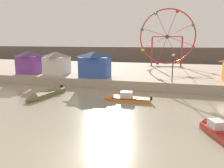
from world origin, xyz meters
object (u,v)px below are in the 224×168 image
(carnival_booth_white_ticket, at_px, (57,62))
(carnival_booth_blue_tent, at_px, (95,64))
(motorboat_faded_red, at_px, (214,129))
(ferris_wheel_red_frame, at_px, (167,38))
(motorboat_orange_hull, at_px, (123,98))
(motorboat_olive_wood, at_px, (42,95))
(carnival_booth_purple_stall, at_px, (30,62))
(promenade_lamp_near, at_px, (173,63))

(carnival_booth_white_ticket, relative_size, carnival_booth_blue_tent, 0.84)
(motorboat_faded_red, bearing_deg, ferris_wheel_red_frame, -14.31)
(carnival_booth_white_ticket, xyz_separation_m, carnival_booth_blue_tent, (6.52, -1.29, 0.09))
(motorboat_orange_hull, bearing_deg, motorboat_olive_wood, 7.04)
(motorboat_olive_wood, bearing_deg, ferris_wheel_red_frame, 160.21)
(carnival_booth_blue_tent, bearing_deg, motorboat_orange_hull, -53.15)
(motorboat_olive_wood, xyz_separation_m, carnival_booth_white_ticket, (-3.24, 9.18, 2.64))
(motorboat_olive_wood, distance_m, carnival_booth_purple_stall, 11.83)
(promenade_lamp_near, bearing_deg, motorboat_olive_wood, -153.16)
(motorboat_orange_hull, distance_m, promenade_lamp_near, 8.13)
(motorboat_orange_hull, height_order, carnival_booth_white_ticket, carnival_booth_white_ticket)
(motorboat_olive_wood, distance_m, carnival_booth_blue_tent, 8.97)
(motorboat_faded_red, bearing_deg, motorboat_orange_hull, 28.04)
(motorboat_faded_red, distance_m, promenade_lamp_near, 12.78)
(motorboat_orange_hull, distance_m, carnival_booth_purple_stall, 18.21)
(ferris_wheel_red_frame, height_order, carnival_booth_white_ticket, ferris_wheel_red_frame)
(carnival_booth_purple_stall, bearing_deg, carnival_booth_white_ticket, 0.93)
(motorboat_olive_wood, bearing_deg, carnival_booth_white_ticket, -152.76)
(motorboat_olive_wood, bearing_deg, carnival_booth_purple_stall, -131.59)
(motorboat_orange_hull, distance_m, carnival_booth_white_ticket, 14.76)
(motorboat_faded_red, height_order, carnival_booth_white_ticket, carnival_booth_white_ticket)
(motorboat_orange_hull, height_order, carnival_booth_purple_stall, carnival_booth_purple_stall)
(ferris_wheel_red_frame, xyz_separation_m, carnival_booth_blue_tent, (-9.02, -15.65, -3.64))
(motorboat_faded_red, relative_size, promenade_lamp_near, 1.19)
(motorboat_faded_red, distance_m, motorboat_olive_wood, 17.08)
(motorboat_olive_wood, xyz_separation_m, promenade_lamp_near, (13.48, 6.82, 3.16))
(motorboat_faded_red, xyz_separation_m, motorboat_orange_hull, (-7.49, 6.25, -0.02))
(motorboat_orange_hull, bearing_deg, promenade_lamp_near, -128.37)
(motorboat_olive_wood, height_order, carnival_booth_purple_stall, carnival_booth_purple_stall)
(carnival_booth_white_ticket, xyz_separation_m, promenade_lamp_near, (16.72, -2.36, 0.52))
(motorboat_olive_wood, bearing_deg, carnival_booth_blue_tent, 165.24)
(carnival_booth_purple_stall, bearing_deg, motorboat_olive_wood, -54.22)
(motorboat_orange_hull, xyz_separation_m, ferris_wheel_red_frame, (3.54, 22.55, 6.33))
(motorboat_olive_wood, height_order, ferris_wheel_red_frame, ferris_wheel_red_frame)
(ferris_wheel_red_frame, xyz_separation_m, carnival_booth_purple_stall, (-19.80, -14.79, -3.68))
(motorboat_faded_red, height_order, carnival_booth_purple_stall, carnival_booth_purple_stall)
(carnival_booth_purple_stall, bearing_deg, motorboat_orange_hull, -30.34)
(motorboat_faded_red, distance_m, ferris_wheel_red_frame, 29.74)
(carnival_booth_white_ticket, distance_m, carnival_booth_blue_tent, 6.64)
(promenade_lamp_near, bearing_deg, carnival_booth_white_ticket, 171.97)
(motorboat_orange_hull, relative_size, motorboat_olive_wood, 0.82)
(ferris_wheel_red_frame, relative_size, carnival_booth_blue_tent, 2.50)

